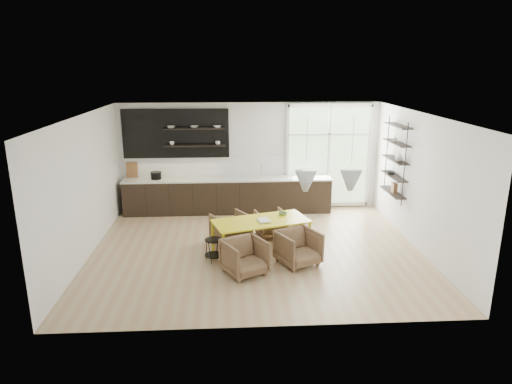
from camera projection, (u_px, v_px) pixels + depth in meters
name	position (u px, v px, depth m)	size (l,w,h in m)	color
room	(278.00, 172.00, 10.56)	(7.02, 6.01, 2.91)	tan
kitchen_run	(224.00, 190.00, 12.25)	(5.54, 0.69, 2.75)	black
right_shelving	(395.00, 162.00, 10.73)	(0.26, 1.22, 1.90)	black
dining_table	(261.00, 223.00, 9.55)	(2.15, 1.44, 0.72)	yellow
armchair_back_left	(231.00, 228.00, 10.18)	(0.72, 0.74, 0.68)	brown
armchair_back_right	(271.00, 223.00, 10.60)	(0.65, 0.66, 0.60)	brown
armchair_front_left	(245.00, 257.00, 8.66)	(0.73, 0.75, 0.68)	brown
armchair_front_right	(298.00, 248.00, 9.08)	(0.74, 0.76, 0.69)	brown
wire_stool	(214.00, 247.00, 9.23)	(0.37, 0.37, 0.47)	black
table_book	(258.00, 221.00, 9.46)	(0.24, 0.32, 0.03)	white
table_bowl	(283.00, 213.00, 9.88)	(0.18, 0.18, 0.06)	#527649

